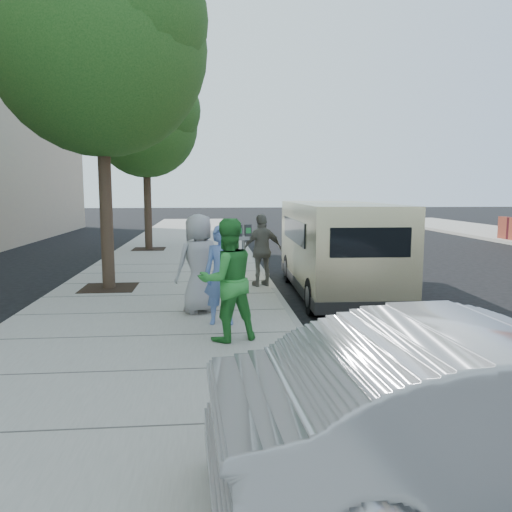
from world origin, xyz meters
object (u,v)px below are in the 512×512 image
at_px(tree_near, 102,40).
at_px(van, 336,246).
at_px(person_striped_polo, 262,250).
at_px(sedan, 509,419).
at_px(person_gray_shirt, 199,263).
at_px(parking_meter, 243,245).
at_px(person_green_shirt, 227,280).
at_px(person_officer, 222,275).
at_px(tree_far, 147,121).

bearing_deg(tree_near, van, -5.24).
height_order(tree_near, person_striped_polo, tree_near).
height_order(van, sedan, van).
bearing_deg(sedan, person_gray_shirt, 19.08).
bearing_deg(person_gray_shirt, parking_meter, -161.29).
distance_m(person_green_shirt, person_striped_polo, 4.26).
relative_size(person_officer, person_green_shirt, 0.91).
xyz_separation_m(tree_near, person_green_shirt, (2.50, -4.22, -4.50)).
bearing_deg(person_gray_shirt, sedan, 83.61).
distance_m(tree_near, person_officer, 6.15).
relative_size(tree_far, sedan, 1.50).
relative_size(person_officer, person_gray_shirt, 0.92).
bearing_deg(person_striped_polo, van, 148.80).
bearing_deg(person_green_shirt, parking_meter, -118.45).
relative_size(parking_meter, person_green_shirt, 0.85).
height_order(tree_near, van, tree_near).
height_order(parking_meter, person_officer, person_officer).
distance_m(person_officer, person_gray_shirt, 0.92).
xyz_separation_m(tree_near, person_striped_polo, (3.45, -0.07, -4.56)).
distance_m(sedan, person_striped_polo, 8.18).
bearing_deg(tree_near, person_striped_polo, -1.12).
bearing_deg(tree_far, parking_meter, -72.28).
bearing_deg(person_striped_polo, person_gray_shirt, 42.38).
bearing_deg(parking_meter, person_green_shirt, -105.05).
bearing_deg(sedan, person_green_shirt, 22.29).
bearing_deg(tree_far, tree_near, -90.00).
xyz_separation_m(tree_far, person_striped_polo, (3.45, -7.67, -3.90)).
height_order(van, person_green_shirt, van).
height_order(sedan, person_officer, person_officer).
bearing_deg(sedan, tree_far, 12.35).
bearing_deg(person_officer, van, 53.82).
xyz_separation_m(tree_far, person_green_shirt, (2.50, -11.82, -3.83)).
bearing_deg(van, person_officer, -131.14).
height_order(tree_far, van, tree_far).
xyz_separation_m(tree_near, person_gray_shirt, (2.05, -2.48, -4.50)).
xyz_separation_m(sedan, person_officer, (-1.94, 4.87, 0.26)).
bearing_deg(person_officer, parking_meter, 81.67).
bearing_deg(person_officer, person_green_shirt, -79.90).
height_order(sedan, person_gray_shirt, person_gray_shirt).
height_order(tree_near, tree_far, tree_near).
relative_size(tree_far, person_green_shirt, 3.60).
height_order(parking_meter, person_green_shirt, person_green_shirt).
distance_m(tree_near, person_green_shirt, 6.65).
height_order(tree_near, person_officer, tree_near).
relative_size(parking_meter, person_gray_shirt, 0.86).
bearing_deg(person_green_shirt, tree_near, -78.91).
height_order(person_green_shirt, person_gray_shirt, person_green_shirt).
bearing_deg(tree_far, sedan, -74.47).
relative_size(tree_near, person_green_shirt, 4.18).
relative_size(tree_near, person_officer, 4.58).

